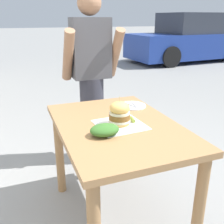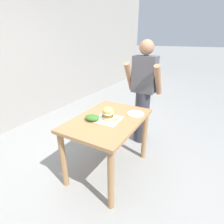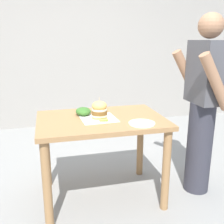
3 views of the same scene
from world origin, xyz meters
The scene contains 8 objects.
ground_plane centered at (0.00, 0.00, 0.00)m, with size 80.00×80.00×0.00m, color gray.
patio_table centered at (0.00, 0.00, 0.65)m, with size 0.77×1.12×0.79m.
serving_paper centered at (0.01, -0.03, 0.79)m, with size 0.30×0.30×0.00m, color white.
sandwich centered at (0.01, -0.02, 0.87)m, with size 0.14×0.14×0.19m.
pickle_spear centered at (0.11, 0.00, 0.80)m, with size 0.02×0.02×0.07m, color #8EA83D.
side_plate_with_forks centered at (0.25, 0.29, 0.79)m, with size 0.22×0.22×0.02m.
side_salad centered at (-0.14, -0.14, 0.82)m, with size 0.18×0.14×0.07m, color #386B28.
diner_across_table centered at (0.11, 0.94, 0.88)m, with size 0.55×0.35×1.69m.
Camera 2 is at (1.00, -1.68, 1.71)m, focal length 28.00 mm.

